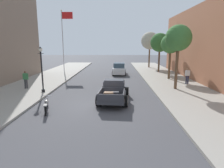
{
  "coord_description": "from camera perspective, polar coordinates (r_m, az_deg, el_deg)",
  "views": [
    {
      "loc": [
        1.2,
        -13.22,
        4.13
      ],
      "look_at": [
        0.84,
        2.41,
        1.0
      ],
      "focal_mm": 31.28,
      "sensor_mm": 36.0,
      "label": 1
    }
  ],
  "objects": [
    {
      "name": "pedestrian_sidewalk_right",
      "position": [
        21.7,
        21.19,
        2.49
      ],
      "size": [
        0.53,
        0.22,
        1.65
      ],
      "color": "#232847",
      "rests_on": "sidewalk_right"
    },
    {
      "name": "car_background_white",
      "position": [
        27.97,
        2.09,
        4.41
      ],
      "size": [
        1.98,
        4.35,
        1.65
      ],
      "color": "silver",
      "rests_on": "ground"
    },
    {
      "name": "flagpole",
      "position": [
        31.66,
        -13.86,
        13.97
      ],
      "size": [
        1.74,
        0.16,
        9.16
      ],
      "color": "#B2B2B7",
      "rests_on": "sidewalk_left"
    },
    {
      "name": "street_tree_nearest",
      "position": [
        18.67,
        18.83,
        12.47
      ],
      "size": [
        2.32,
        2.32,
        5.76
      ],
      "color": "brown",
      "rests_on": "sidewalk_right"
    },
    {
      "name": "ground_plane",
      "position": [
        13.9,
        -3.73,
        -5.99
      ],
      "size": [
        140.0,
        140.0,
        0.0
      ],
      "primitive_type": "plane",
      "color": "#47474C"
    },
    {
      "name": "street_tree_farthest",
      "position": [
        36.12,
        10.99,
        12.31
      ],
      "size": [
        3.09,
        3.09,
        6.3
      ],
      "color": "brown",
      "rests_on": "sidewalk_right"
    },
    {
      "name": "street_tree_second",
      "position": [
        24.12,
        16.74,
        11.08
      ],
      "size": [
        2.24,
        2.24,
        5.24
      ],
      "color": "brown",
      "rests_on": "sidewalk_right"
    },
    {
      "name": "motorcycle_parked",
      "position": [
        12.95,
        -18.63,
        -5.84
      ],
      "size": [
        0.78,
        2.06,
        0.93
      ],
      "color": "black",
      "rests_on": "ground"
    },
    {
      "name": "sidewalk_right",
      "position": [
        15.09,
        25.0,
        -5.36
      ],
      "size": [
        5.5,
        64.0,
        0.15
      ],
      "primitive_type": "cube",
      "color": "#9E998E",
      "rests_on": "ground"
    },
    {
      "name": "pedestrian_sidewalk_left",
      "position": [
        19.75,
        -23.93,
        1.47
      ],
      "size": [
        0.53,
        0.22,
        1.65
      ],
      "color": "#333338",
      "rests_on": "sidewalk_left"
    },
    {
      "name": "street_tree_third",
      "position": [
        30.13,
        13.79,
        11.65
      ],
      "size": [
        2.75,
        2.75,
        5.73
      ],
      "color": "brown",
      "rests_on": "sidewalk_right"
    },
    {
      "name": "hotrod_truck_gunmetal",
      "position": [
        14.76,
        0.61,
        -1.9
      ],
      "size": [
        2.44,
        5.03,
        1.58
      ],
      "color": "#333338",
      "rests_on": "ground"
    },
    {
      "name": "street_lamp_near",
      "position": [
        17.5,
        -19.89,
        4.93
      ],
      "size": [
        0.5,
        0.32,
        3.85
      ],
      "color": "black",
      "rests_on": "sidewalk_left"
    }
  ]
}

